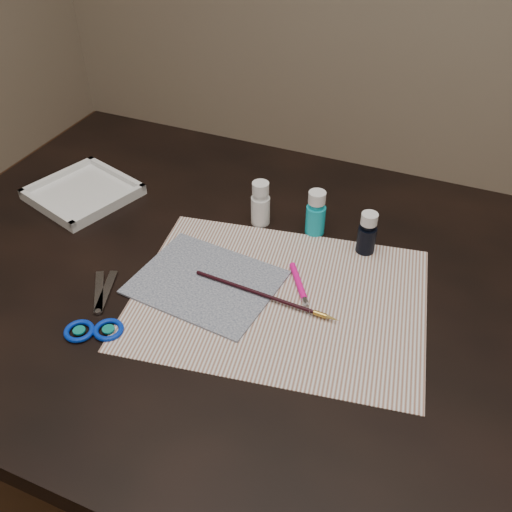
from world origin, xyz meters
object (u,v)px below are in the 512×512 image
at_px(scissors, 95,305).
at_px(paint_bottle_navy, 367,233).
at_px(paint_bottle_cyan, 316,213).
at_px(paint_bottle_white, 260,203).
at_px(canvas, 206,282).
at_px(palette_tray, 83,192).
at_px(paper, 279,297).

bearing_deg(scissors, paint_bottle_navy, -82.74).
bearing_deg(paint_bottle_cyan, paint_bottle_white, -174.19).
bearing_deg(paint_bottle_cyan, canvas, -120.04).
bearing_deg(paint_bottle_cyan, palette_tray, -171.71).
distance_m(paint_bottle_white, paint_bottle_navy, 0.21).
bearing_deg(paper, paint_bottle_cyan, 91.30).
bearing_deg(palette_tray, paint_bottle_cyan, 8.29).
distance_m(paper, paint_bottle_navy, 0.21).
bearing_deg(canvas, scissors, -138.90).
relative_size(canvas, paint_bottle_navy, 2.82).
distance_m(paper, canvas, 0.13).
bearing_deg(canvas, paint_bottle_white, 85.49).
distance_m(canvas, paint_bottle_navy, 0.30).
relative_size(paint_bottle_navy, palette_tray, 0.45).
bearing_deg(palette_tray, paint_bottle_navy, 4.92).
bearing_deg(paint_bottle_white, paint_bottle_navy, -2.40).
bearing_deg(paper, paint_bottle_navy, 60.93).
bearing_deg(palette_tray, paper, -14.70).
height_order(paint_bottle_white, paint_bottle_navy, paint_bottle_white).
bearing_deg(scissors, paper, -96.24).
xyz_separation_m(paint_bottle_white, paint_bottle_cyan, (0.11, 0.01, 0.00)).
relative_size(paint_bottle_navy, scissors, 0.45).
height_order(paint_bottle_cyan, scissors, paint_bottle_cyan).
bearing_deg(paper, paint_bottle_white, 120.97).
bearing_deg(paint_bottle_navy, paper, -119.07).
bearing_deg(paint_bottle_white, canvas, -94.51).
bearing_deg(paint_bottle_cyan, paint_bottle_navy, -10.83).
bearing_deg(scissors, paint_bottle_white, -59.11).
distance_m(paint_bottle_cyan, palette_tray, 0.48).
distance_m(canvas, paint_bottle_cyan, 0.25).
xyz_separation_m(paint_bottle_cyan, palette_tray, (-0.48, -0.07, -0.03)).
xyz_separation_m(paper, palette_tray, (-0.48, 0.13, 0.01)).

